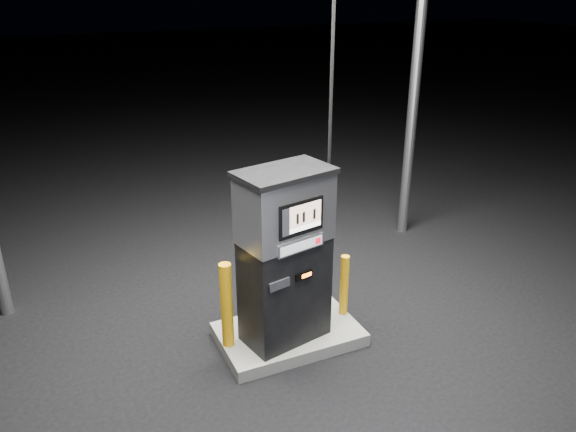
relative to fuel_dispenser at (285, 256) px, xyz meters
name	(u,v)px	position (x,y,z in m)	size (l,w,h in m)	color
ground	(289,339)	(0.09, 0.10, -1.17)	(80.00, 80.00, 0.00)	black
pump_island	(289,334)	(0.09, 0.10, -1.09)	(1.60, 1.00, 0.15)	slate
fuel_dispenser	(285,256)	(0.00, 0.00, 0.00)	(1.14, 0.78, 4.11)	black
bollard_left	(227,305)	(-0.64, 0.11, -0.52)	(0.13, 0.13, 1.00)	#EFA50D
bollard_right	(344,285)	(0.83, 0.13, -0.63)	(0.10, 0.10, 0.77)	#EFA50D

